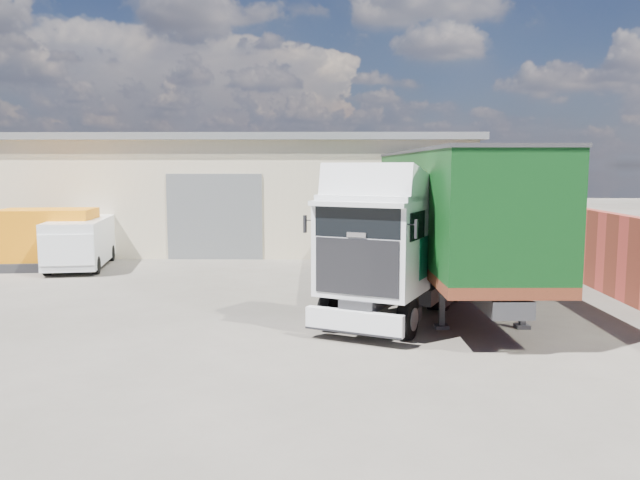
{
  "coord_description": "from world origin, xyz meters",
  "views": [
    {
      "loc": [
        2.89,
        -15.98,
        3.95
      ],
      "look_at": [
        2.55,
        3.0,
        1.67
      ],
      "focal_mm": 35.0,
      "sensor_mm": 36.0,
      "label": 1
    }
  ],
  "objects_px": {
    "tractor_unit": "(384,257)",
    "orange_skip": "(48,242)",
    "panel_van": "(79,243)",
    "box_trailer": "(447,207)"
  },
  "relations": [
    {
      "from": "tractor_unit",
      "to": "box_trailer",
      "type": "relative_size",
      "value": 0.47
    },
    {
      "from": "panel_van",
      "to": "orange_skip",
      "type": "xyz_separation_m",
      "value": [
        -1.23,
        0.08,
        0.02
      ]
    },
    {
      "from": "panel_van",
      "to": "box_trailer",
      "type": "bearing_deg",
      "value": -28.43
    },
    {
      "from": "panel_van",
      "to": "orange_skip",
      "type": "distance_m",
      "value": 1.24
    },
    {
      "from": "tractor_unit",
      "to": "box_trailer",
      "type": "height_order",
      "value": "box_trailer"
    },
    {
      "from": "orange_skip",
      "to": "box_trailer",
      "type": "bearing_deg",
      "value": -23.52
    },
    {
      "from": "box_trailer",
      "to": "orange_skip",
      "type": "relative_size",
      "value": 3.41
    },
    {
      "from": "tractor_unit",
      "to": "orange_skip",
      "type": "distance_m",
      "value": 14.77
    },
    {
      "from": "tractor_unit",
      "to": "box_trailer",
      "type": "distance_m",
      "value": 4.6
    },
    {
      "from": "box_trailer",
      "to": "panel_van",
      "type": "height_order",
      "value": "box_trailer"
    }
  ]
}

